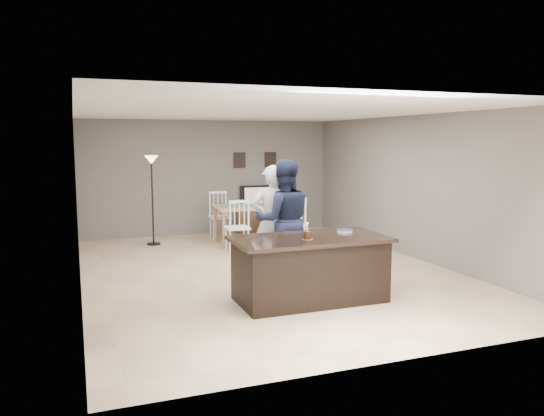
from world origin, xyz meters
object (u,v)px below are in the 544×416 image
object	(u,v)px
birthday_cake	(307,235)
plate_stack	(345,231)
dining_table	(255,212)
floor_lamp	(152,176)
kitchen_island	(310,269)
tv_console	(260,219)
woman	(272,222)
man	(284,220)
television	(259,196)

from	to	relation	value
birthday_cake	plate_stack	xyz separation A→B (m)	(0.74, 0.32, -0.04)
dining_table	floor_lamp	size ratio (longest dim) A/B	1.06
dining_table	floor_lamp	distance (m)	2.33
kitchen_island	birthday_cake	bearing A→B (deg)	-127.96
kitchen_island	floor_lamp	world-z (taller)	floor_lamp
tv_console	floor_lamp	world-z (taller)	floor_lamp
kitchen_island	woman	world-z (taller)	woman
kitchen_island	tv_console	size ratio (longest dim) A/B	1.79
woman	birthday_cake	distance (m)	1.48
man	dining_table	size ratio (longest dim) A/B	0.95
woman	man	distance (m)	0.24
kitchen_island	man	size ratio (longest dim) A/B	1.11
man	birthday_cake	xyz separation A→B (m)	(-0.17, -1.29, -0.01)
woman	man	bearing A→B (deg)	134.00
television	birthday_cake	xyz separation A→B (m)	(-1.30, -5.77, 0.09)
television	woman	distance (m)	4.47
kitchen_island	woman	distance (m)	1.43
plate_stack	television	bearing A→B (deg)	84.15
television	floor_lamp	size ratio (longest dim) A/B	0.48
tv_console	television	distance (m)	0.57
dining_table	tv_console	bearing A→B (deg)	68.86
woman	television	bearing A→B (deg)	-95.69
man	kitchen_island	bearing A→B (deg)	98.94
kitchen_island	television	world-z (taller)	television
man	plate_stack	bearing A→B (deg)	133.03
tv_console	birthday_cake	size ratio (longest dim) A/B	5.19
woman	birthday_cake	world-z (taller)	woman
television	man	bearing A→B (deg)	75.81
floor_lamp	birthday_cake	bearing A→B (deg)	-74.38
woman	dining_table	bearing A→B (deg)	-92.56
kitchen_island	man	world-z (taller)	man
man	tv_console	bearing A→B (deg)	-92.18
floor_lamp	television	bearing A→B (deg)	16.97
woman	man	size ratio (longest dim) A/B	0.95
dining_table	floor_lamp	world-z (taller)	floor_lamp
television	dining_table	world-z (taller)	television
man	birthday_cake	bearing A→B (deg)	94.80
man	floor_lamp	world-z (taller)	man
tv_console	man	distance (m)	4.60
kitchen_island	woman	bearing A→B (deg)	92.57
kitchen_island	man	bearing A→B (deg)	86.72
television	man	size ratio (longest dim) A/B	0.47
television	woman	world-z (taller)	woman
man	birthday_cake	size ratio (longest dim) A/B	8.35
kitchen_island	plate_stack	bearing A→B (deg)	16.57
man	birthday_cake	distance (m)	1.30
birthday_cake	floor_lamp	world-z (taller)	floor_lamp
woman	plate_stack	bearing A→B (deg)	131.92
man	floor_lamp	size ratio (longest dim) A/B	1.01
kitchen_island	birthday_cake	distance (m)	0.53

